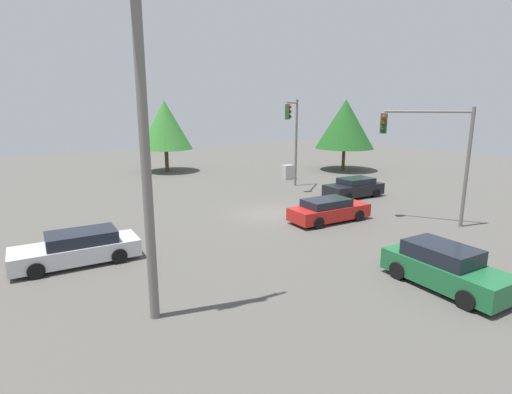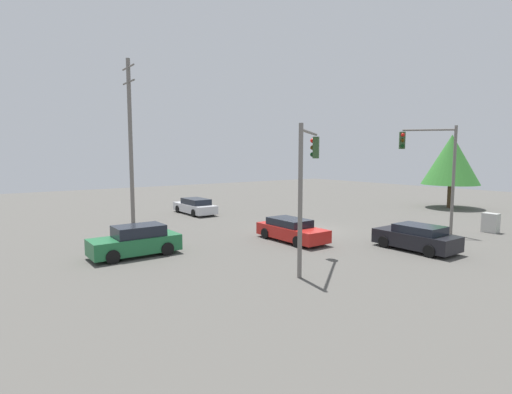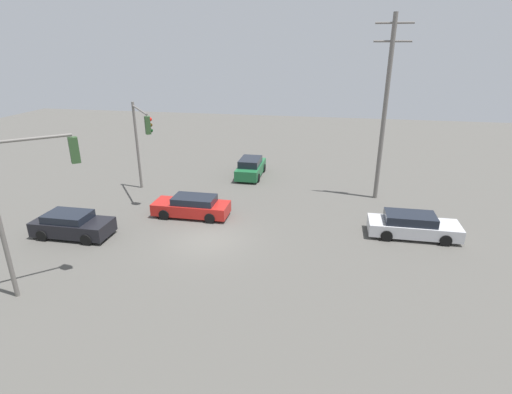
% 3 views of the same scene
% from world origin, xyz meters
% --- Properties ---
extents(ground_plane, '(80.00, 80.00, 0.00)m').
position_xyz_m(ground_plane, '(0.00, 0.00, 0.00)').
color(ground_plane, '#54514C').
extents(sedan_dark, '(4.15, 1.90, 1.33)m').
position_xyz_m(sedan_dark, '(7.28, 0.87, 0.65)').
color(sedan_dark, black).
rests_on(sedan_dark, ground_plane).
extents(sedan_silver, '(4.72, 1.88, 1.29)m').
position_xyz_m(sedan_silver, '(-10.73, -2.47, 0.63)').
color(sedan_silver, silver).
rests_on(sedan_silver, ground_plane).
extents(sedan_green, '(1.84, 4.22, 1.49)m').
position_xyz_m(sedan_green, '(-0.10, -11.20, 0.71)').
color(sedan_green, '#1E6638').
rests_on(sedan_green, ground_plane).
extents(sedan_red, '(4.53, 1.84, 1.27)m').
position_xyz_m(sedan_red, '(1.83, -2.88, 0.62)').
color(sedan_red, red).
rests_on(sedan_red, ground_plane).
extents(traffic_signal_main, '(2.58, 2.37, 6.65)m').
position_xyz_m(traffic_signal_main, '(5.35, 5.49, 4.50)').
color(traffic_signal_main, slate).
rests_on(traffic_signal_main, ground_plane).
extents(traffic_signal_cross, '(2.89, 3.65, 6.12)m').
position_xyz_m(traffic_signal_cross, '(6.10, -5.75, 4.23)').
color(traffic_signal_cross, slate).
rests_on(traffic_signal_cross, ground_plane).
extents(utility_pole_tall, '(2.20, 0.28, 11.50)m').
position_xyz_m(utility_pole_tall, '(-9.33, -8.16, 6.05)').
color(utility_pole_tall, slate).
rests_on(utility_pole_tall, ground_plane).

